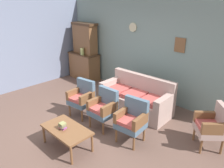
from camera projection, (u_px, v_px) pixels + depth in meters
name	position (u px, v px, depth m)	size (l,w,h in m)	color
ground_plane	(78.00, 130.00, 4.87)	(7.68, 7.68, 0.00)	brown
wall_back_with_decor	(150.00, 51.00, 6.12)	(6.40, 0.09, 2.70)	gray
wall_left_side	(8.00, 48.00, 6.46)	(0.06, 5.20, 2.70)	slate
side_cabinet	(84.00, 66.00, 7.81)	(1.16, 0.55, 0.93)	brown
cabinet_upper_hutch	(85.00, 38.00, 7.50)	(0.99, 0.38, 1.03)	brown
vase_on_cabinet	(82.00, 52.00, 7.38)	(0.12, 0.12, 0.23)	#A2AD5F
floral_couch	(136.00, 99.00, 5.61)	(1.85, 0.87, 0.90)	tan
armchair_row_middle	(82.00, 97.00, 5.31)	(0.57, 0.55, 0.90)	slate
armchair_by_doorway	(104.00, 107.00, 4.82)	(0.53, 0.50, 0.90)	slate
armchair_near_couch_end	(132.00, 119.00, 4.34)	(0.57, 0.54, 0.90)	slate
wingback_chair_by_fireplace	(213.00, 125.00, 4.14)	(0.71, 0.71, 0.90)	tan
coffee_table	(67.00, 130.00, 4.19)	(1.00, 0.56, 0.42)	brown
book_stack_on_table	(62.00, 126.00, 4.14)	(0.18, 0.12, 0.12)	#C16499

